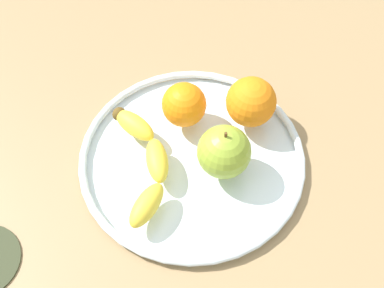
# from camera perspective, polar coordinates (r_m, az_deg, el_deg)

# --- Properties ---
(ground_plane) EXTENTS (1.13, 1.13, 0.04)m
(ground_plane) POSITION_cam_1_polar(r_m,az_deg,el_deg) (0.78, 0.00, -2.74)
(ground_plane) COLOR #947750
(fruit_bowl) EXTENTS (0.35, 0.35, 0.02)m
(fruit_bowl) POSITION_cam_1_polar(r_m,az_deg,el_deg) (0.76, 0.00, -1.61)
(fruit_bowl) COLOR silver
(fruit_bowl) RESTS_ON ground_plane
(banana) EXTENTS (0.22, 0.08, 0.03)m
(banana) POSITION_cam_1_polar(r_m,az_deg,el_deg) (0.73, -5.47, -1.87)
(banana) COLOR yellow
(banana) RESTS_ON fruit_bowl
(apple) EXTENTS (0.08, 0.08, 0.09)m
(apple) POSITION_cam_1_polar(r_m,az_deg,el_deg) (0.71, 3.72, -0.91)
(apple) COLOR #8EA830
(apple) RESTS_ON fruit_bowl
(orange_front_left) EXTENTS (0.07, 0.07, 0.07)m
(orange_front_left) POSITION_cam_1_polar(r_m,az_deg,el_deg) (0.76, -0.67, 4.61)
(orange_front_left) COLOR orange
(orange_front_left) RESTS_ON fruit_bowl
(orange_back_left) EXTENTS (0.08, 0.08, 0.08)m
(orange_back_left) POSITION_cam_1_polar(r_m,az_deg,el_deg) (0.77, 6.83, 4.86)
(orange_back_left) COLOR orange
(orange_back_left) RESTS_ON fruit_bowl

